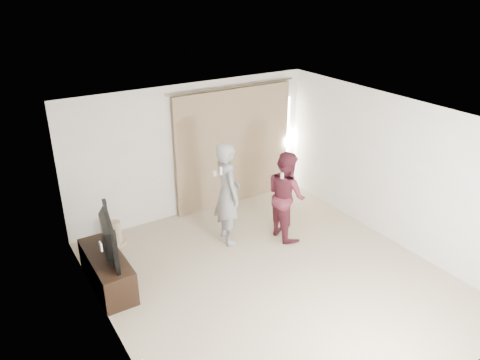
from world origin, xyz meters
name	(u,v)px	position (x,y,z in m)	size (l,w,h in m)	color
floor	(273,278)	(0.00, 0.00, 0.00)	(5.50, 5.50, 0.00)	#C6B894
wall_back	(192,150)	(0.00, 2.75, 1.30)	(5.00, 0.04, 2.60)	silver
wall_left	(108,255)	(-2.50, 0.00, 1.30)	(0.04, 5.50, 2.60)	silver
ceiling	(278,120)	(0.00, 0.00, 2.60)	(5.00, 5.50, 0.01)	white
curtain	(234,147)	(0.91, 2.68, 1.20)	(2.80, 0.11, 2.46)	#937E5A
tv_console	(107,271)	(-2.27, 1.19, 0.27)	(0.49, 1.41, 0.54)	black
tv	(102,237)	(-2.27, 1.19, 0.87)	(1.16, 0.15, 0.67)	black
scratching_post	(116,235)	(-1.76, 2.31, 0.18)	(0.33, 0.33, 0.44)	tan
person_man	(227,193)	(-0.02, 1.37, 0.94)	(0.56, 0.75, 1.88)	gray
person_woman	(286,195)	(0.96, 0.99, 0.82)	(0.68, 0.84, 1.63)	#581F2B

